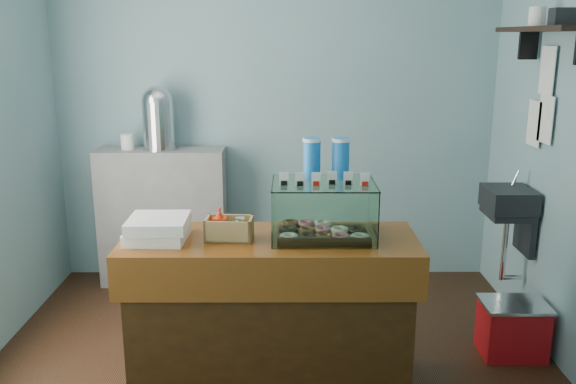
{
  "coord_description": "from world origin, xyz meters",
  "views": [
    {
      "loc": [
        0.09,
        -3.38,
        1.96
      ],
      "look_at": [
        0.1,
        -0.15,
        1.13
      ],
      "focal_mm": 38.0,
      "sensor_mm": 36.0,
      "label": 1
    }
  ],
  "objects_px": {
    "counter": "(270,313)",
    "display_case": "(323,205)",
    "coffee_urn": "(158,116)",
    "red_cooler": "(512,329)"
  },
  "relations": [
    {
      "from": "counter",
      "to": "coffee_urn",
      "type": "xyz_separation_m",
      "value": [
        -0.9,
        1.57,
        0.9
      ]
    },
    {
      "from": "counter",
      "to": "display_case",
      "type": "distance_m",
      "value": 0.68
    },
    {
      "from": "display_case",
      "to": "coffee_urn",
      "type": "distance_m",
      "value": 1.94
    },
    {
      "from": "red_cooler",
      "to": "counter",
      "type": "bearing_deg",
      "value": -166.41
    },
    {
      "from": "coffee_urn",
      "to": "red_cooler",
      "type": "height_order",
      "value": "coffee_urn"
    },
    {
      "from": "counter",
      "to": "display_case",
      "type": "height_order",
      "value": "display_case"
    },
    {
      "from": "counter",
      "to": "red_cooler",
      "type": "distance_m",
      "value": 1.58
    },
    {
      "from": "display_case",
      "to": "coffee_urn",
      "type": "relative_size",
      "value": 1.12
    },
    {
      "from": "counter",
      "to": "coffee_urn",
      "type": "distance_m",
      "value": 2.02
    },
    {
      "from": "counter",
      "to": "display_case",
      "type": "bearing_deg",
      "value": 10.24
    }
  ]
}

